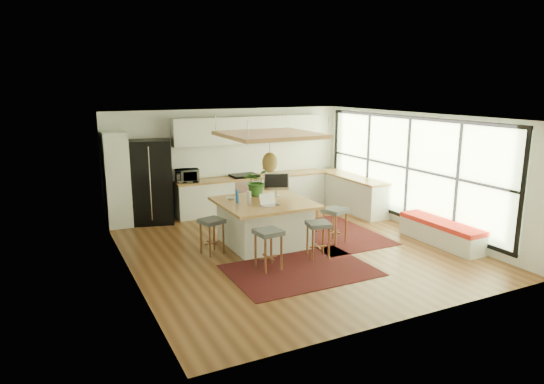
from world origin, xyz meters
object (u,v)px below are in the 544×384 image
island (264,223)px  microwave (187,174)px  stool_near_right (318,240)px  stool_near_left (268,251)px  laptop (270,200)px  stool_right_front (335,227)px  fridge (151,185)px  stool_right_back (308,217)px  island_plant (256,184)px  stool_left_side (212,236)px  monitor (276,184)px

island → microwave: bearing=107.3°
stool_near_right → microwave: size_ratio=1.25×
island → stool_near_left: island is taller
laptop → stool_near_right: bearing=-57.7°
stool_near_left → island: bearing=67.7°
stool_near_right → stool_right_front: (0.81, 0.64, 0.00)m
fridge → stool_right_front: fridge is taller
stool_near_right → microwave: 4.28m
stool_right_back → island_plant: island_plant is taller
fridge → island_plant: fridge is taller
stool_right_back → stool_left_side: size_ratio=0.90×
stool_near_right → island_plant: (-0.50, 1.81, 0.83)m
microwave → monitor: bearing=-50.5°
island → stool_left_side: size_ratio=2.59×
fridge → stool_near_left: fridge is taller
laptop → microwave: (-0.79, 3.13, 0.07)m
stool_right_front → monitor: monitor is taller
island → monitor: 0.92m
stool_left_side → island: bearing=4.4°
monitor → stool_right_front: bearing=-23.2°
fridge → laptop: (1.70, -3.10, 0.12)m
fridge → stool_near_left: bearing=-58.4°
island → stool_right_front: (1.38, -0.60, -0.11)m
microwave → island_plant: island_plant is taller
stool_left_side → microwave: size_ratio=1.23×
island → stool_right_front: 1.51m
island → stool_right_back: size_ratio=2.88×
island → stool_near_left: size_ratio=2.45×
laptop → island: bearing=77.4°
stool_right_front → monitor: 1.55m
island_plant → stool_near_left: bearing=-108.1°
fridge → stool_right_front: size_ratio=2.70×
stool_near_right → microwave: microwave is taller
stool_near_left → stool_right_front: stool_near_left is taller
island → microwave: (-0.85, 2.73, 0.66)m
stool_left_side → laptop: 1.37m
fridge → stool_near_left: (1.20, -4.05, -0.57)m
stool_near_right → stool_right_front: size_ratio=0.96×
stool_near_right → island_plant: island_plant is taller
laptop → stool_near_left: bearing=-122.7°
stool_near_right → laptop: bearing=127.2°
stool_near_right → stool_right_back: size_ratio=1.13×
stool_left_side → island_plant: size_ratio=1.10×
fridge → island_plant: 2.81m
stool_right_back → island: bearing=-166.0°
island → stool_right_back: 1.31m
stool_near_left → microwave: size_ratio=1.30×
fridge → monitor: bearing=-31.9°
laptop → monitor: 0.90m
fridge → microwave: bearing=17.3°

